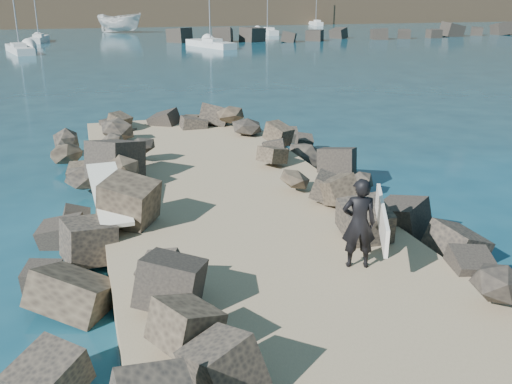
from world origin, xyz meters
TOP-DOWN VIEW (x-y plane):
  - ground at (0.00, 0.00)m, footprint 800.00×800.00m
  - jetty at (0.00, -2.00)m, footprint 6.00×26.00m
  - riprap_left at (-2.90, -1.50)m, footprint 2.60×22.00m
  - riprap_right at (2.90, -1.50)m, footprint 2.60×22.00m
  - breakwater_secondary at (35.00, 55.00)m, footprint 52.00×4.00m
  - surfboard_resting at (-2.79, 0.84)m, footprint 0.82×2.70m
  - boat_imported at (3.56, 76.70)m, footprint 7.41×6.54m
  - surfer_with_board at (1.36, -2.96)m, footprint 1.25×1.90m
  - sailboat_f at (39.05, 87.73)m, footprint 1.83×5.55m
  - sailboat_d at (22.95, 67.10)m, footprint 1.66×6.50m
  - sailboat_b at (-6.95, 61.68)m, footprint 2.15×6.24m
  - sailboat_c at (10.60, 48.97)m, footprint 3.99×7.74m
  - sailboat_a at (-8.11, 48.37)m, footprint 3.16×7.28m

SIDE VIEW (x-z plane):
  - ground at x=0.00m, z-range 0.00..0.00m
  - jetty at x=0.00m, z-range 0.00..0.60m
  - sailboat_c at x=10.60m, z-range -4.21..4.90m
  - sailboat_a at x=-8.11m, z-range -3.94..4.63m
  - sailboat_d at x=22.95m, z-range -3.57..4.27m
  - sailboat_b at x=-6.95m, z-range -3.39..4.08m
  - sailboat_f at x=39.05m, z-range -3.02..3.72m
  - riprap_left at x=-2.90m, z-range 0.00..1.00m
  - riprap_right at x=2.90m, z-range 0.00..1.00m
  - breakwater_secondary at x=35.00m, z-range 0.00..1.20m
  - surfboard_resting at x=-2.79m, z-range 1.00..1.09m
  - boat_imported at x=3.56m, z-range 0.00..2.79m
  - surfer_with_board at x=1.36m, z-range 0.61..2.27m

